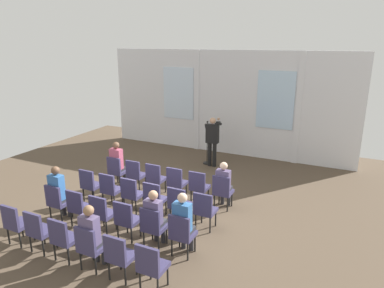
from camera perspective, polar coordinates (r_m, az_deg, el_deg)
ground_plane at (r=9.25m, az=-7.01°, el=-10.64°), size 14.03×14.03×0.00m
rear_partition at (r=13.26m, az=5.42°, el=6.77°), size 9.65×0.14×3.91m
speaker at (r=11.92m, az=3.38°, el=0.95°), size 0.51×0.69×1.73m
mic_stand at (r=12.35m, az=2.48°, el=-1.72°), size 0.28×0.28×1.55m
chair_r0_c0 at (r=10.59m, az=-12.29°, el=-4.13°), size 0.46×0.44×0.94m
audience_r0_c0 at (r=10.58m, az=-12.11°, el=-2.84°), size 0.36×0.39×1.38m
chair_r0_c1 at (r=10.21m, az=-9.29°, el=-4.76°), size 0.46×0.44×0.94m
chair_r0_c2 at (r=9.87m, az=-6.06°, el=-5.41°), size 0.46×0.44×0.94m
chair_r0_c3 at (r=9.55m, az=-2.59°, el=-6.09°), size 0.46×0.44×0.94m
chair_r0_c4 at (r=9.28m, az=1.10°, el=-6.79°), size 0.46×0.44×0.94m
chair_r0_c5 at (r=9.04m, az=5.02°, el=-7.50°), size 0.46×0.44×0.94m
audience_r0_c5 at (r=9.04m, az=5.24°, el=-6.29°), size 0.36×0.39×1.27m
chair_r1_c0 at (r=9.79m, az=-16.40°, el=-6.21°), size 0.46×0.44×0.94m
chair_r1_c1 at (r=9.37m, az=-13.29°, el=-7.00°), size 0.46×0.44×0.94m
chair_r1_c2 at (r=8.99m, az=-9.91°, el=-7.84°), size 0.46×0.44×0.94m
chair_r1_c3 at (r=8.65m, az=-6.22°, el=-8.71°), size 0.46×0.44×0.94m
chair_r1_c4 at (r=8.34m, az=-2.22°, el=-9.61°), size 0.46×0.44×0.94m
chair_r1_c5 at (r=8.08m, az=2.08°, el=-10.52°), size 0.46×0.44×0.94m
chair_r2_c0 at (r=9.05m, az=-21.24°, el=-8.61°), size 0.46×0.44×0.94m
audience_r2_c0 at (r=9.01m, az=-21.04°, el=-7.10°), size 0.36×0.39×1.38m
chair_r2_c1 at (r=8.60m, az=-18.10°, el=-9.62°), size 0.46×0.44×0.94m
chair_r2_c2 at (r=8.19m, az=-14.61°, el=-10.71°), size 0.46×0.44×0.94m
chair_r2_c3 at (r=7.81m, az=-10.73°, el=-11.87°), size 0.46×0.44×0.94m
chair_r2_c4 at (r=7.47m, az=-6.44°, el=-13.07°), size 0.46×0.44×0.94m
audience_r2_c4 at (r=7.44m, az=-6.14°, el=-11.56°), size 0.36×0.39×1.29m
chair_r2_c5 at (r=7.17m, az=-1.72°, el=-14.30°), size 0.46×0.44×0.94m
audience_r2_c5 at (r=7.12m, az=-1.44°, el=-12.46°), size 0.36×0.39×1.37m
chair_r3_c0 at (r=8.41m, az=-26.96°, el=-11.32°), size 0.46×0.44×0.94m
chair_r3_c1 at (r=7.93m, az=-23.89°, el=-12.64°), size 0.46×0.44×0.94m
chair_r3_c2 at (r=7.47m, az=-20.39°, el=-14.08°), size 0.46×0.44×0.94m
chair_r3_c3 at (r=7.05m, az=-16.41°, el=-15.64°), size 0.46×0.44×0.94m
audience_r3_c3 at (r=7.00m, az=-16.10°, el=-13.93°), size 0.36×0.39×1.33m
chair_r3_c4 at (r=6.67m, az=-11.88°, el=-17.30°), size 0.46×0.44×0.94m
chair_r3_c5 at (r=6.34m, az=-6.75°, el=-19.02°), size 0.46×0.44×0.94m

